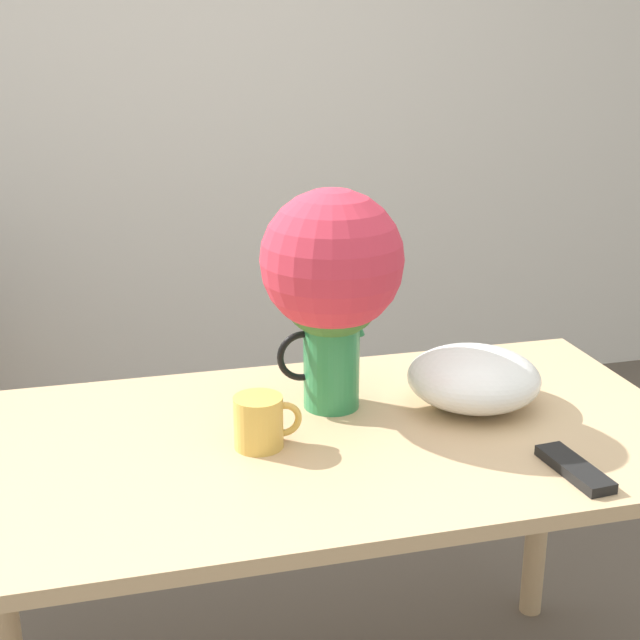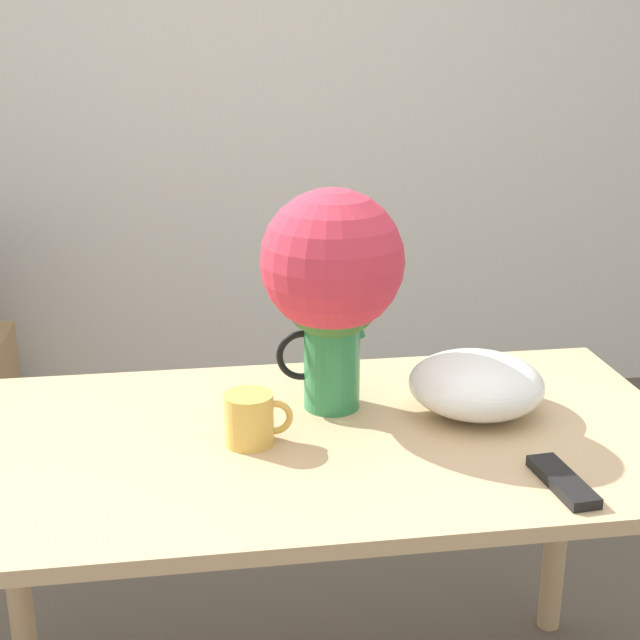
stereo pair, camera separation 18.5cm
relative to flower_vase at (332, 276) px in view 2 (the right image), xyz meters
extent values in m
cube|color=silver|center=(-0.11, 1.89, 0.22)|extent=(8.00, 0.05, 2.60)
cube|color=tan|center=(-0.05, -0.13, -0.31)|extent=(1.50, 0.80, 0.03)
cylinder|color=tan|center=(-0.74, 0.21, -0.70)|extent=(0.06, 0.06, 0.76)
cylinder|color=tan|center=(0.64, 0.21, -0.70)|extent=(0.06, 0.06, 0.76)
cylinder|color=#2D844C|center=(0.00, 0.00, -0.18)|extent=(0.12, 0.12, 0.22)
cone|color=#2D844C|center=(0.05, 0.00, -0.11)|extent=(0.04, 0.04, 0.05)
torus|color=black|center=(-0.06, 0.00, -0.17)|extent=(0.11, 0.01, 0.11)
sphere|color=#3D7033|center=(0.00, 0.00, -0.02)|extent=(0.22, 0.22, 0.22)
sphere|color=#CC3347|center=(0.00, 0.00, 0.03)|extent=(0.30, 0.30, 0.30)
cylinder|color=gold|center=(-0.19, -0.15, -0.24)|extent=(0.10, 0.10, 0.10)
torus|color=gold|center=(-0.14, -0.15, -0.24)|extent=(0.07, 0.01, 0.07)
ellipsoid|color=white|center=(0.30, -0.07, -0.23)|extent=(0.29, 0.29, 0.12)
cube|color=black|center=(0.35, -0.41, -0.28)|extent=(0.07, 0.18, 0.02)
camera|label=1|loc=(-0.47, -1.70, 0.49)|focal=50.00mm
camera|label=2|loc=(-0.28, -1.74, 0.49)|focal=50.00mm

